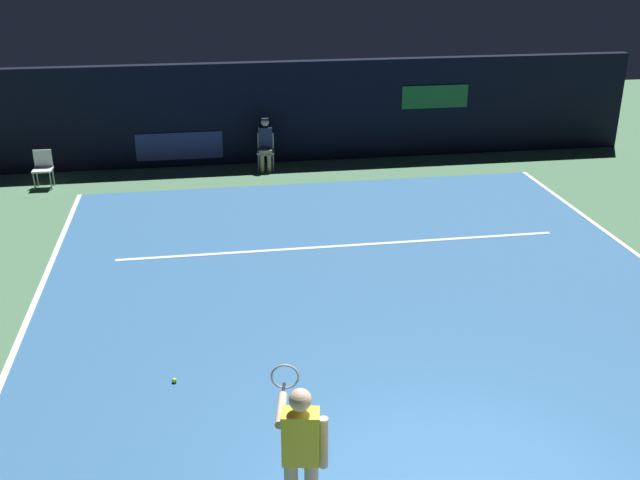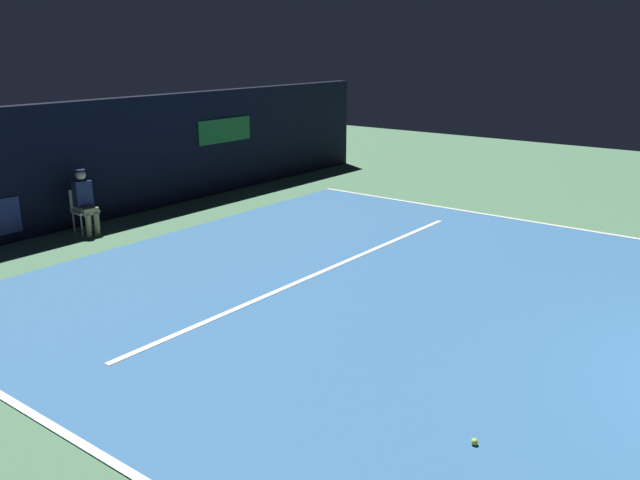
{
  "view_description": "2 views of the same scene",
  "coord_description": "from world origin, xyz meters",
  "views": [
    {
      "loc": [
        -2.52,
        -5.83,
        5.67
      ],
      "look_at": [
        -0.64,
        5.88,
        0.72
      ],
      "focal_mm": 41.76,
      "sensor_mm": 36.0,
      "label": 1
    },
    {
      "loc": [
        -8.52,
        0.66,
        3.77
      ],
      "look_at": [
        -0.99,
        6.45,
        0.95
      ],
      "focal_mm": 37.58,
      "sensor_mm": 36.0,
      "label": 2
    }
  ],
  "objects": [
    {
      "name": "tennis_ball",
      "position": [
        -3.11,
        2.92,
        0.05
      ],
      "size": [
        0.07,
        0.07,
        0.07
      ],
      "primitive_type": "sphere",
      "color": "#CCE033",
      "rests_on": "court_surface"
    },
    {
      "name": "back_wall",
      "position": [
        -0.0,
        13.2,
        1.3
      ],
      "size": [
        17.97,
        0.33,
        2.6
      ],
      "color": "black",
      "rests_on": "ground"
    },
    {
      "name": "line_sideline_right",
      "position": [
        -5.43,
        5.06,
        0.01
      ],
      "size": [
        0.1,
        12.13,
        0.01
      ],
      "primitive_type": "cube",
      "color": "white",
      "rests_on": "court_surface"
    },
    {
      "name": "line_service",
      "position": [
        0.0,
        7.19,
        0.01
      ],
      "size": [
        8.55,
        0.1,
        0.01
      ],
      "primitive_type": "cube",
      "color": "white",
      "rests_on": "court_surface"
    },
    {
      "name": "line_judge_on_chair",
      "position": [
        -0.98,
        12.46,
        0.69
      ],
      "size": [
        0.48,
        0.56,
        1.32
      ],
      "color": "white",
      "rests_on": "ground"
    },
    {
      "name": "ground_plane",
      "position": [
        0.0,
        5.06,
        0.0
      ],
      "size": [
        34.72,
        34.72,
        0.0
      ],
      "primitive_type": "plane",
      "color": "#4C7A56"
    },
    {
      "name": "court_surface",
      "position": [
        0.0,
        5.06,
        0.01
      ],
      "size": [
        10.97,
        12.13,
        0.01
      ],
      "primitive_type": "cube",
      "color": "#336699",
      "rests_on": "ground"
    },
    {
      "name": "line_sideline_left",
      "position": [
        5.43,
        5.06,
        0.01
      ],
      "size": [
        0.1,
        12.13,
        0.01
      ],
      "primitive_type": "cube",
      "color": "white",
      "rests_on": "court_surface"
    }
  ]
}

